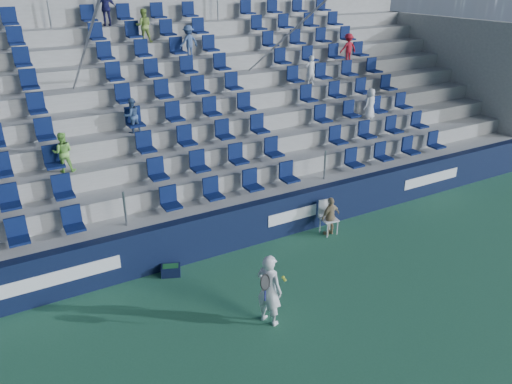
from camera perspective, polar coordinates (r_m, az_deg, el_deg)
ground at (r=11.58m, az=6.14°, el=-12.89°), size 70.00×70.00×0.00m
sponsor_wall at (r=13.52m, az=-1.46°, el=-3.91°), size 24.00×0.32×1.20m
grandstand at (r=17.30m, az=-9.62°, el=7.57°), size 24.00×8.17×6.63m
tennis_player at (r=10.62m, az=1.52°, el=-11.09°), size 0.70×0.71×1.65m
line_judge_chair at (r=14.37m, az=8.13°, el=-2.54°), size 0.49×0.50×0.99m
line_judge at (r=14.26m, az=8.50°, el=-2.75°), size 0.71×0.37×1.15m
ball_bin at (r=12.66m, az=-9.72°, el=-8.78°), size 0.55×0.46×0.26m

